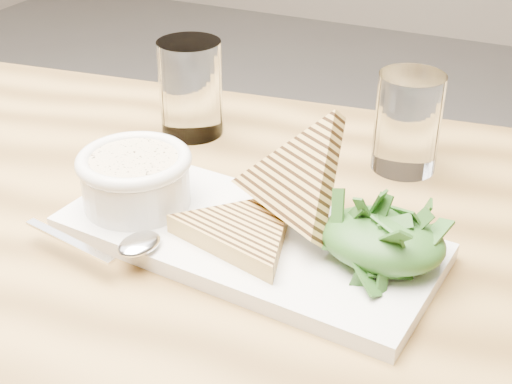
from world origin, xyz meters
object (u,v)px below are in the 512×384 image
at_px(soup_bowl, 136,185).
at_px(platter, 247,238).
at_px(table_top, 124,250).
at_px(glass_near, 191,88).
at_px(glass_far, 408,122).

bearing_deg(soup_bowl, platter, 0.96).
height_order(table_top, soup_bowl, soup_bowl).
height_order(table_top, platter, platter).
height_order(platter, glass_near, glass_near).
height_order(table_top, glass_near, glass_near).
relative_size(soup_bowl, glass_far, 0.95).
xyz_separation_m(table_top, platter, (0.12, 0.04, 0.03)).
bearing_deg(platter, soup_bowl, -179.04).
bearing_deg(glass_far, table_top, -129.82).
bearing_deg(soup_bowl, table_top, -87.21).
height_order(soup_bowl, glass_near, glass_near).
relative_size(table_top, soup_bowl, 10.58).
bearing_deg(platter, glass_near, 131.20).
relative_size(soup_bowl, glass_near, 0.90).
bearing_deg(table_top, glass_near, 102.66).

